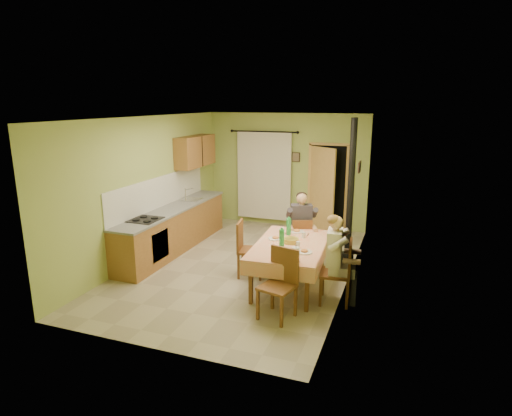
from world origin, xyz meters
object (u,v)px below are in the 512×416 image
at_px(dining_table, 290,265).
at_px(man_right, 337,249).
at_px(chair_near, 277,299).
at_px(stove_flue, 349,216).
at_px(chair_left, 250,260).
at_px(chair_right, 336,285).
at_px(chair_far, 301,250).
at_px(man_far, 302,220).

distance_m(dining_table, man_right, 1.03).
height_order(chair_near, man_right, man_right).
bearing_deg(chair_near, stove_flue, -92.35).
relative_size(chair_left, stove_flue, 0.36).
bearing_deg(chair_right, chair_near, 131.36).
relative_size(chair_far, stove_flue, 0.33).
distance_m(chair_far, man_right, 1.76).
xyz_separation_m(chair_far, man_far, (-0.00, 0.01, 0.59)).
relative_size(dining_table, stove_flue, 0.71).
bearing_deg(dining_table, chair_right, -25.70).
height_order(man_right, stove_flue, stove_flue).
distance_m(chair_left, man_right, 1.80).
bearing_deg(dining_table, chair_near, -86.90).
bearing_deg(chair_far, dining_table, -106.99).
relative_size(chair_near, chair_left, 1.01).
bearing_deg(man_far, chair_left, -150.59).
height_order(chair_far, man_right, man_right).
distance_m(chair_far, chair_right, 1.66).
bearing_deg(stove_flue, chair_near, -106.56).
height_order(chair_right, man_far, man_far).
bearing_deg(chair_left, dining_table, 65.87).
xyz_separation_m(chair_far, chair_left, (-0.72, -0.85, 0.00)).
xyz_separation_m(dining_table, chair_right, (0.84, -0.35, -0.09)).
height_order(dining_table, chair_left, chair_left).
bearing_deg(chair_near, chair_right, -118.55).
relative_size(dining_table, man_far, 1.43).
distance_m(chair_right, chair_left, 1.72).
distance_m(man_far, man_right, 1.66).
distance_m(man_right, stove_flue, 1.51).
relative_size(chair_right, stove_flue, 0.37).
bearing_deg(chair_near, dining_table, -69.42).
bearing_deg(chair_right, chair_left, 65.89).
distance_m(chair_far, chair_near, 2.17).
relative_size(man_right, stove_flue, 0.50).
relative_size(chair_left, man_far, 0.73).
distance_m(chair_near, man_far, 2.26).
relative_size(man_far, man_right, 1.00).
distance_m(chair_near, stove_flue, 2.48).
bearing_deg(chair_far, man_far, 90.00).
height_order(chair_right, stove_flue, stove_flue).
bearing_deg(chair_left, chair_near, 24.34).
bearing_deg(dining_table, chair_left, 163.20).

